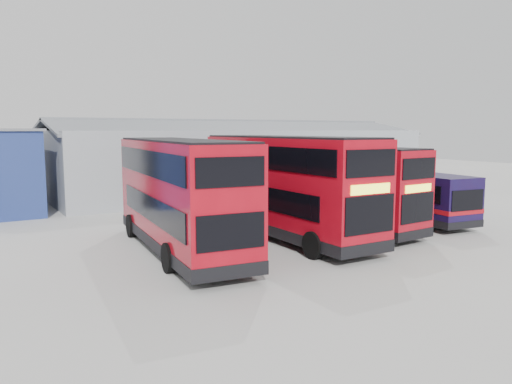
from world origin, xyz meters
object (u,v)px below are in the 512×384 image
double_decker_centre (285,188)px  single_decker_blue (398,195)px  double_decker_right (336,188)px  double_decker_left (180,197)px  maintenance_shed (238,159)px

double_decker_centre → single_decker_blue: size_ratio=1.10×
double_decker_centre → double_decker_right: 3.54m
double_decker_right → double_decker_centre: bearing=-176.0°
single_decker_blue → double_decker_centre: bearing=13.4°
single_decker_blue → double_decker_left: bearing=11.4°
double_decker_centre → double_decker_right: (3.50, 0.45, -0.26)m
double_decker_right → single_decker_blue: (4.94, 0.41, -0.75)m
single_decker_blue → double_decker_right: bearing=12.4°
double_decker_left → double_decker_centre: 5.32m
double_decker_centre → double_decker_right: double_decker_centre is taller
double_decker_left → double_decker_centre: size_ratio=0.99×
double_decker_centre → double_decker_left: bearing=-178.7°
maintenance_shed → single_decker_blue: size_ratio=2.96×
maintenance_shed → double_decker_right: maintenance_shed is taller
maintenance_shed → double_decker_centre: maintenance_shed is taller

